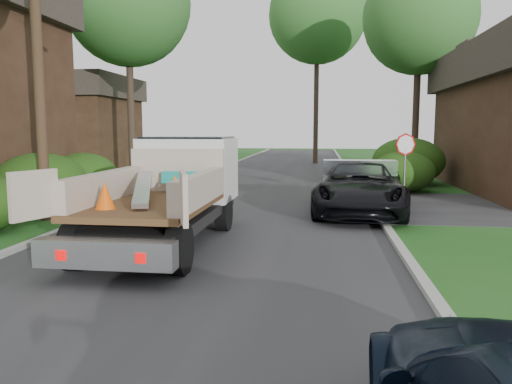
{
  "coord_description": "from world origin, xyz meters",
  "views": [
    {
      "loc": [
        2.34,
        -8.34,
        2.61
      ],
      "look_at": [
        0.92,
        2.74,
        1.2
      ],
      "focal_mm": 35.0,
      "sensor_mm": 36.0,
      "label": 1
    }
  ],
  "objects_px": {
    "black_pickup": "(360,188)",
    "stop_sign": "(405,154)",
    "tree_center_far": "(317,15)",
    "tree_left_far": "(128,3)",
    "house_left_far": "(70,122)",
    "tree_right_far": "(420,18)",
    "utility_pole": "(37,36)",
    "flatbed_truck": "(176,183)"
  },
  "relations": [
    {
      "from": "utility_pole",
      "to": "tree_center_far",
      "type": "relative_size",
      "value": 0.68
    },
    {
      "from": "tree_center_far",
      "to": "tree_left_far",
      "type": "bearing_deg",
      "value": -126.16
    },
    {
      "from": "tree_left_far",
      "to": "tree_center_far",
      "type": "xyz_separation_m",
      "value": [
        9.5,
        13.0,
        2.0
      ]
    },
    {
      "from": "stop_sign",
      "to": "black_pickup",
      "type": "height_order",
      "value": "stop_sign"
    },
    {
      "from": "house_left_far",
      "to": "tree_center_far",
      "type": "relative_size",
      "value": 0.52
    },
    {
      "from": "stop_sign",
      "to": "utility_pole",
      "type": "relative_size",
      "value": 0.25
    },
    {
      "from": "stop_sign",
      "to": "tree_center_far",
      "type": "xyz_separation_m",
      "value": [
        -3.2,
        21.0,
        9.2
      ]
    },
    {
      "from": "tree_right_far",
      "to": "black_pickup",
      "type": "relative_size",
      "value": 1.99
    },
    {
      "from": "tree_right_far",
      "to": "flatbed_truck",
      "type": "height_order",
      "value": "tree_right_far"
    },
    {
      "from": "flatbed_truck",
      "to": "tree_center_far",
      "type": "bearing_deg",
      "value": 84.07
    },
    {
      "from": "utility_pole",
      "to": "flatbed_truck",
      "type": "height_order",
      "value": "utility_pole"
    },
    {
      "from": "stop_sign",
      "to": "tree_center_far",
      "type": "bearing_deg",
      "value": 98.66
    },
    {
      "from": "stop_sign",
      "to": "tree_right_far",
      "type": "distance_m",
      "value": 13.08
    },
    {
      "from": "stop_sign",
      "to": "utility_pole",
      "type": "xyz_separation_m",
      "value": [
        -10.68,
        -4.02,
        3.4
      ]
    },
    {
      "from": "tree_left_far",
      "to": "flatbed_truck",
      "type": "height_order",
      "value": "tree_left_far"
    },
    {
      "from": "black_pickup",
      "to": "tree_right_far",
      "type": "bearing_deg",
      "value": 77.57
    },
    {
      "from": "tree_center_far",
      "to": "black_pickup",
      "type": "height_order",
      "value": "tree_center_far"
    },
    {
      "from": "stop_sign",
      "to": "black_pickup",
      "type": "bearing_deg",
      "value": -133.56
    },
    {
      "from": "house_left_far",
      "to": "tree_left_far",
      "type": "bearing_deg",
      "value": -39.81
    },
    {
      "from": "stop_sign",
      "to": "flatbed_truck",
      "type": "bearing_deg",
      "value": -137.6
    },
    {
      "from": "tree_left_far",
      "to": "tree_right_far",
      "type": "distance_m",
      "value": 15.31
    },
    {
      "from": "utility_pole",
      "to": "black_pickup",
      "type": "bearing_deg",
      "value": 14.43
    },
    {
      "from": "stop_sign",
      "to": "flatbed_truck",
      "type": "height_order",
      "value": "stop_sign"
    },
    {
      "from": "house_left_far",
      "to": "tree_center_far",
      "type": "bearing_deg",
      "value": 27.3
    },
    {
      "from": "stop_sign",
      "to": "tree_left_far",
      "type": "height_order",
      "value": "tree_left_far"
    },
    {
      "from": "stop_sign",
      "to": "tree_right_far",
      "type": "bearing_deg",
      "value": 78.19
    },
    {
      "from": "black_pickup",
      "to": "stop_sign",
      "type": "bearing_deg",
      "value": 51.11
    },
    {
      "from": "tree_center_far",
      "to": "tree_right_far",
      "type": "bearing_deg",
      "value": -61.19
    },
    {
      "from": "tree_left_far",
      "to": "tree_right_far",
      "type": "xyz_separation_m",
      "value": [
        15.0,
        3.0,
        -0.5
      ]
    },
    {
      "from": "tree_center_far",
      "to": "black_pickup",
      "type": "bearing_deg",
      "value": -85.97
    },
    {
      "from": "black_pickup",
      "to": "flatbed_truck",
      "type": "bearing_deg",
      "value": -134.45
    },
    {
      "from": "utility_pole",
      "to": "tree_right_far",
      "type": "relative_size",
      "value": 0.87
    },
    {
      "from": "stop_sign",
      "to": "tree_right_far",
      "type": "xyz_separation_m",
      "value": [
        2.3,
        11.0,
        6.7
      ]
    },
    {
      "from": "tree_right_far",
      "to": "tree_center_far",
      "type": "height_order",
      "value": "tree_center_far"
    },
    {
      "from": "house_left_far",
      "to": "black_pickup",
      "type": "height_order",
      "value": "house_left_far"
    },
    {
      "from": "black_pickup",
      "to": "tree_left_far",
      "type": "bearing_deg",
      "value": 143.57
    },
    {
      "from": "tree_right_far",
      "to": "black_pickup",
      "type": "bearing_deg",
      "value": -107.09
    },
    {
      "from": "tree_left_far",
      "to": "tree_center_far",
      "type": "bearing_deg",
      "value": 53.84
    },
    {
      "from": "stop_sign",
      "to": "tree_left_far",
      "type": "relative_size",
      "value": 0.2
    },
    {
      "from": "utility_pole",
      "to": "house_left_far",
      "type": "height_order",
      "value": "utility_pole"
    },
    {
      "from": "stop_sign",
      "to": "tree_right_far",
      "type": "relative_size",
      "value": 0.22
    },
    {
      "from": "stop_sign",
      "to": "utility_pole",
      "type": "bearing_deg",
      "value": -159.38
    }
  ]
}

